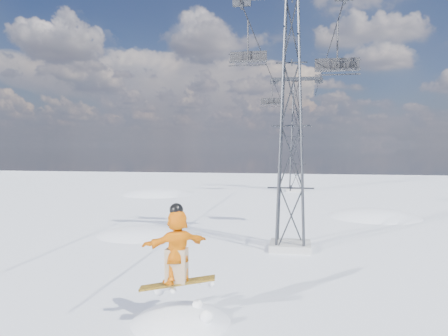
# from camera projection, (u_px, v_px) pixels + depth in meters

# --- Properties ---
(ground) EXTENTS (120.00, 120.00, 0.00)m
(ground) POSITION_uv_depth(u_px,v_px,m) (254.00, 318.00, 11.73)
(ground) COLOR white
(ground) RESTS_ON ground
(snow_terrain) EXTENTS (39.00, 37.00, 22.00)m
(snow_terrain) POSITION_uv_depth(u_px,v_px,m) (221.00, 328.00, 33.95)
(snow_terrain) COLOR white
(snow_terrain) RESTS_ON ground
(lift_tower_near) EXTENTS (5.20, 1.80, 11.43)m
(lift_tower_near) POSITION_uv_depth(u_px,v_px,m) (291.00, 127.00, 19.18)
(lift_tower_near) COLOR #999999
(lift_tower_near) RESTS_ON ground
(lift_tower_far) EXTENTS (5.20, 1.80, 11.43)m
(lift_tower_far) POSITION_uv_depth(u_px,v_px,m) (296.00, 137.00, 43.78)
(lift_tower_far) COLOR #999999
(lift_tower_far) RESTS_ON ground
(haul_cables) EXTENTS (4.46, 51.00, 0.06)m
(haul_cables) POSITION_uv_depth(u_px,v_px,m) (295.00, 56.00, 30.22)
(haul_cables) COLOR black
(haul_cables) RESTS_ON ground
(lift_chair_near) EXTENTS (1.85, 0.53, 2.30)m
(lift_chair_near) POSITION_uv_depth(u_px,v_px,m) (248.00, 58.00, 21.71)
(lift_chair_near) COLOR black
(lift_chair_near) RESTS_ON ground
(lift_chair_mid) EXTENTS (2.20, 0.63, 2.73)m
(lift_chair_mid) POSITION_uv_depth(u_px,v_px,m) (337.00, 65.00, 21.94)
(lift_chair_mid) COLOR black
(lift_chair_mid) RESTS_ON ground
(lift_chair_far) EXTENTS (2.15, 0.62, 2.67)m
(lift_chair_far) POSITION_uv_depth(u_px,v_px,m) (272.00, 102.00, 40.88)
(lift_chair_far) COLOR black
(lift_chair_far) RESTS_ON ground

